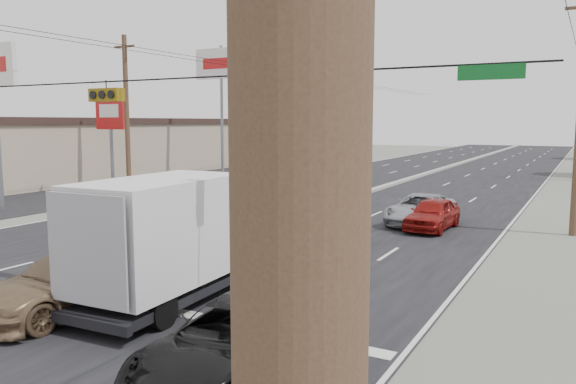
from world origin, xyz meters
name	(u,v)px	position (x,y,z in m)	size (l,w,h in m)	color
ground	(77,285)	(0.00, 0.00, 0.00)	(200.00, 200.00, 0.00)	#606356
road_surface	(395,185)	(0.00, 30.00, 0.00)	(20.00, 160.00, 0.02)	black
center_median	(395,183)	(0.00, 30.00, 0.10)	(0.50, 160.00, 0.20)	gray
strip_mall	(97,149)	(-26.00, 25.00, 2.30)	(12.00, 42.00, 4.60)	tan
parking_lot	(177,180)	(-17.00, 25.00, 0.00)	(10.00, 42.00, 0.02)	black
utility_pole_left_b	(127,116)	(-12.50, 15.00, 5.11)	(1.60, 0.30, 10.00)	#422D1E
utility_pole_left_c	(307,118)	(-12.50, 40.00, 5.11)	(1.60, 0.30, 10.00)	#422D1E
traffic_signals	(104,93)	(1.40, 0.00, 5.49)	(25.00, 0.30, 0.54)	black
pole_sign_mid	(110,116)	(-17.00, 18.00, 5.11)	(2.60, 0.25, 7.00)	slate
pole_sign_billboard	(221,72)	(-14.50, 28.00, 8.87)	(5.00, 0.25, 11.00)	slate
pole_sign_far	(277,125)	(-16.00, 40.00, 4.41)	(2.20, 0.25, 6.00)	slate
tree_left_far	(310,129)	(-22.00, 60.00, 3.72)	(4.80, 4.80, 6.12)	#382619
box_truck	(177,237)	(3.51, 0.35, 1.70)	(2.59, 6.64, 3.32)	black
tan_sedan	(79,279)	(1.76, -1.42, 0.78)	(2.19, 5.40, 1.57)	brown
red_sedan	(209,237)	(1.40, 4.60, 0.73)	(1.55, 4.45, 1.47)	#AA0A22
black_suv	(239,342)	(7.53, -2.80, 0.72)	(2.40, 5.21, 1.45)	black
queue_car_a	(310,212)	(2.23, 10.85, 0.77)	(1.82, 4.53, 1.54)	black
queue_car_b	(330,233)	(4.61, 7.73, 0.63)	(1.33, 3.82, 1.26)	silver
queue_car_c	(420,210)	(6.17, 14.48, 0.68)	(2.27, 4.92, 1.37)	#96989C
queue_car_e	(433,214)	(7.00, 13.43, 0.69)	(1.64, 4.07, 1.39)	maroon
oncoming_near	(239,201)	(-2.64, 12.56, 0.73)	(2.05, 5.04, 1.46)	black
oncoming_far	(330,183)	(-2.03, 22.46, 0.73)	(2.43, 5.28, 1.47)	#95979C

